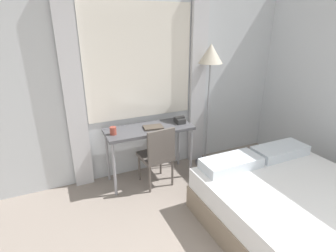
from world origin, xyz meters
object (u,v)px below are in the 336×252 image
at_px(desk_chair, 158,153).
at_px(bed, 309,219).
at_px(book, 153,127).
at_px(telephone, 180,120).
at_px(standing_lamp, 210,65).
at_px(desk, 149,133).
at_px(mug, 113,131).

xyz_separation_m(desk_chair, bed, (0.98, -1.55, -0.21)).
xyz_separation_m(bed, book, (-0.97, 1.73, 0.52)).
relative_size(desk_chair, telephone, 5.62).
bearing_deg(desk_chair, standing_lamp, 10.65).
bearing_deg(telephone, bed, -72.51).
distance_m(bed, book, 2.05).
distance_m(desk, desk_chair, 0.31).
height_order(desk, mug, mug).
relative_size(desk, mug, 11.83).
distance_m(desk, mug, 0.51).
bearing_deg(bed, book, 119.22).
bearing_deg(standing_lamp, telephone, -174.26).
bearing_deg(book, standing_lamp, 5.08).
xyz_separation_m(standing_lamp, mug, (-1.44, -0.07, -0.71)).
height_order(desk_chair, mug, mug).
xyz_separation_m(desk, telephone, (0.46, -0.00, 0.12)).
distance_m(desk, book, 0.11).
distance_m(desk, bed, 2.08).
xyz_separation_m(desk, bed, (1.01, -1.76, -0.43)).
bearing_deg(mug, standing_lamp, 2.93).
relative_size(desk_chair, standing_lamp, 0.47).
bearing_deg(desk, telephone, -0.57).
bearing_deg(mug, desk_chair, -19.16).
bearing_deg(bed, desk, 119.93).
relative_size(desk, standing_lamp, 0.64).
xyz_separation_m(book, mug, (-0.54, 0.01, 0.04)).
distance_m(bed, telephone, 1.92).
bearing_deg(desk_chair, mug, 155.90).
relative_size(desk, desk_chair, 1.38).
distance_m(telephone, book, 0.41).
height_order(desk, book, book).
xyz_separation_m(standing_lamp, book, (-0.90, -0.08, -0.75)).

